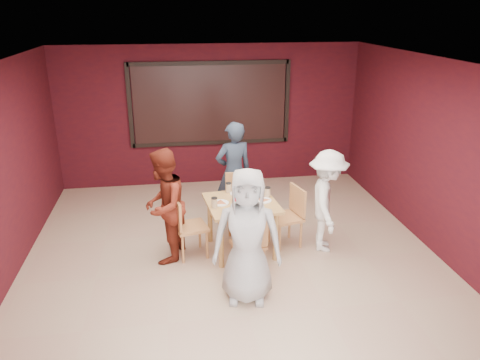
{
  "coord_description": "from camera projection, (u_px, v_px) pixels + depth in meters",
  "views": [
    {
      "loc": [
        -0.81,
        -5.71,
        3.47
      ],
      "look_at": [
        0.14,
        0.48,
        1.13
      ],
      "focal_mm": 35.0,
      "sensor_mm": 36.0,
      "label": 1
    }
  ],
  "objects": [
    {
      "name": "chair_right",
      "position": [
        290.0,
        213.0,
        7.09
      ],
      "size": [
        0.54,
        0.54,
        0.93
      ],
      "color": "#C6794D",
      "rests_on": "floor"
    },
    {
      "name": "chair_left",
      "position": [
        186.0,
        224.0,
        6.74
      ],
      "size": [
        0.54,
        0.54,
        0.92
      ],
      "color": "#C6794D",
      "rests_on": "floor"
    },
    {
      "name": "window_blinds",
      "position": [
        210.0,
        104.0,
        9.24
      ],
      "size": [
        3.0,
        0.02,
        1.5
      ],
      "primitive_type": "cube",
      "color": "black"
    },
    {
      "name": "dining_table",
      "position": [
        242.0,
        208.0,
        6.84
      ],
      "size": [
        1.1,
        1.1,
        0.94
      ],
      "color": "tan",
      "rests_on": "floor"
    },
    {
      "name": "floor",
      "position": [
        235.0,
        267.0,
        6.62
      ],
      "size": [
        7.0,
        7.0,
        0.0
      ],
      "primitive_type": "plane",
      "color": "tan",
      "rests_on": "ground"
    },
    {
      "name": "diner_front",
      "position": [
        247.0,
        237.0,
        5.63
      ],
      "size": [
        0.93,
        0.7,
        1.72
      ],
      "primitive_type": "imported",
      "rotation": [
        0.0,
        0.0,
        -0.19
      ],
      "color": "#AFAFAF",
      "rests_on": "floor"
    },
    {
      "name": "diner_back",
      "position": [
        234.0,
        172.0,
        7.79
      ],
      "size": [
        0.71,
        0.55,
        1.73
      ],
      "primitive_type": "imported",
      "rotation": [
        0.0,
        0.0,
        3.38
      ],
      "color": "#2B394D",
      "rests_on": "floor"
    },
    {
      "name": "chair_back",
      "position": [
        240.0,
        199.0,
        7.59
      ],
      "size": [
        0.49,
        0.49,
        0.94
      ],
      "color": "#C6794D",
      "rests_on": "floor"
    },
    {
      "name": "diner_right",
      "position": [
        327.0,
        201.0,
        6.88
      ],
      "size": [
        0.8,
        1.11,
        1.54
      ],
      "primitive_type": "imported",
      "rotation": [
        0.0,
        0.0,
        1.32
      ],
      "color": "white",
      "rests_on": "floor"
    },
    {
      "name": "diner_left",
      "position": [
        164.0,
        206.0,
        6.58
      ],
      "size": [
        0.84,
        0.96,
        1.66
      ],
      "primitive_type": "imported",
      "rotation": [
        0.0,
        0.0,
        -1.88
      ],
      "color": "maroon",
      "rests_on": "floor"
    },
    {
      "name": "chair_front",
      "position": [
        250.0,
        243.0,
        6.29
      ],
      "size": [
        0.49,
        0.49,
        0.84
      ],
      "color": "#C6794D",
      "rests_on": "floor"
    }
  ]
}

